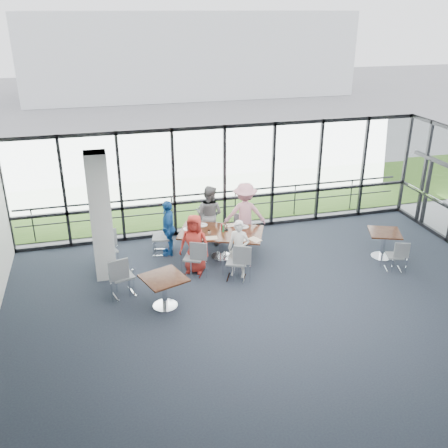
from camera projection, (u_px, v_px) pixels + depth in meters
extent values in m
cube|color=#202432|center=(284.00, 321.00, 10.77)|extent=(12.00, 10.00, 0.02)
cube|color=silver|center=(292.00, 180.00, 9.49)|extent=(12.00, 10.00, 0.04)
cube|color=white|center=(224.00, 179.00, 14.56)|extent=(12.00, 0.10, 3.20)
cube|color=black|center=(426.00, 193.00, 15.08)|extent=(0.12, 1.60, 2.10)
cube|color=white|center=(101.00, 217.00, 11.94)|extent=(0.50, 0.50, 3.20)
cube|color=gray|center=(192.00, 180.00, 19.64)|extent=(80.00, 70.00, 0.02)
cube|color=#2F5118|center=(203.00, 196.00, 17.85)|extent=(80.00, 5.00, 0.01)
cube|color=silver|center=(185.00, 52.00, 38.87)|extent=(24.00, 10.00, 6.00)
cylinder|color=#2D2D33|center=(220.00, 207.00, 15.53)|extent=(12.00, 0.06, 0.06)
cube|color=#34150D|center=(221.00, 232.00, 13.23)|extent=(2.48, 1.97, 0.04)
cylinder|color=silver|center=(221.00, 245.00, 13.38)|extent=(0.12, 0.12, 0.71)
cylinder|color=silver|center=(221.00, 256.00, 13.51)|extent=(0.56, 0.56, 0.03)
cube|color=#34150D|center=(164.00, 278.00, 10.99)|extent=(1.12, 1.12, 0.04)
cylinder|color=silver|center=(165.00, 293.00, 11.14)|extent=(0.12, 0.12, 0.71)
cube|color=#34150D|center=(385.00, 233.00, 13.22)|extent=(1.04, 1.04, 0.04)
cylinder|color=silver|center=(383.00, 245.00, 13.37)|extent=(0.12, 0.12, 0.71)
imported|color=#B02A21|center=(195.00, 244.00, 12.50)|extent=(0.89, 0.78, 1.54)
imported|color=silver|center=(239.00, 249.00, 12.29)|extent=(0.67, 0.62, 1.49)
imported|color=slate|center=(209.00, 214.00, 14.08)|extent=(0.96, 0.90, 1.69)
imported|color=pink|center=(245.00, 214.00, 13.94)|extent=(1.28, 0.85, 1.81)
imported|color=#1C59A9|center=(168.00, 228.00, 13.40)|extent=(0.65, 0.98, 1.55)
cylinder|color=white|center=(195.00, 237.00, 12.90)|extent=(0.27, 0.27, 0.01)
cylinder|color=white|center=(241.00, 239.00, 12.76)|extent=(0.27, 0.27, 0.01)
cylinder|color=white|center=(202.00, 225.00, 13.61)|extent=(0.28, 0.28, 0.01)
cylinder|color=white|center=(244.00, 227.00, 13.51)|extent=(0.28, 0.28, 0.01)
cylinder|color=white|center=(188.00, 229.00, 13.36)|extent=(0.26, 0.26, 0.01)
cylinder|color=white|center=(209.00, 233.00, 13.00)|extent=(0.07, 0.07, 0.13)
cylinder|color=white|center=(234.00, 234.00, 12.93)|extent=(0.07, 0.07, 0.14)
cylinder|color=white|center=(226.00, 226.00, 13.37)|extent=(0.07, 0.07, 0.13)
cylinder|color=white|center=(193.00, 231.00, 13.12)|extent=(0.06, 0.06, 0.13)
cube|color=white|center=(211.00, 238.00, 12.85)|extent=(0.35, 0.27, 0.00)
cube|color=white|center=(255.00, 240.00, 12.77)|extent=(0.36, 0.40, 0.00)
cube|color=white|center=(231.00, 225.00, 13.62)|extent=(0.32, 0.24, 0.00)
cube|color=black|center=(226.00, 230.00, 13.29)|extent=(0.10, 0.07, 0.04)
cylinder|color=maroon|center=(222.00, 227.00, 13.29)|extent=(0.06, 0.06, 0.18)
cylinder|color=#237337|center=(223.00, 228.00, 13.17)|extent=(0.05, 0.05, 0.20)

